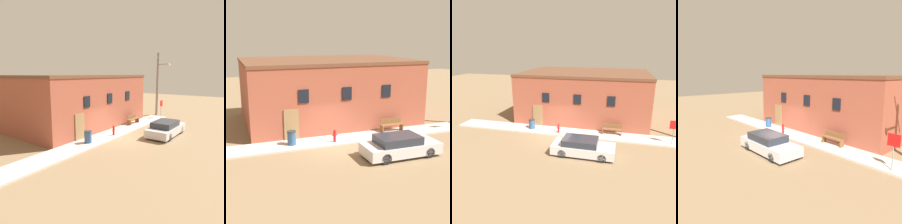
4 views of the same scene
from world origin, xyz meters
The scene contains 9 objects.
ground_plane centered at (0.00, 0.00, 0.00)m, with size 80.00×80.00×0.00m, color #846B4C.
sidewalk centered at (0.00, 1.02, 0.06)m, with size 20.63×2.03×0.11m.
brick_building centered at (1.48, 6.72, 2.56)m, with size 13.41×9.50×5.12m.
fire_hydrant centered at (0.04, 0.56, 0.53)m, with size 0.38×0.18×0.84m.
stop_sign centered at (9.63, 0.39, 1.54)m, with size 0.69×0.06×2.03m.
bench centered at (4.82, 1.45, 0.58)m, with size 1.71×0.44×0.92m.
trash_bin centered at (-2.74, 0.96, 0.57)m, with size 0.58×0.58×0.91m.
utility_pole centered at (11.38, 1.66, 4.15)m, with size 1.80×1.74×7.82m.
parked_car centered at (2.88, -2.90, 0.63)m, with size 4.60×1.89×1.29m.
Camera 1 is at (-14.58, -9.67, 5.22)m, focal length 35.00 mm.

